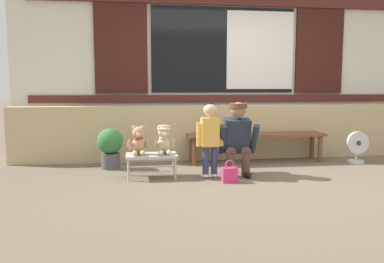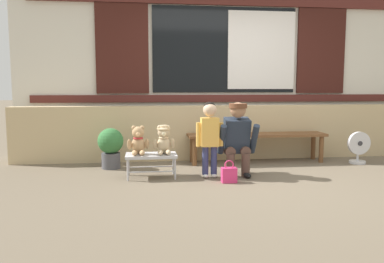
# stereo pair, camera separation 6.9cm
# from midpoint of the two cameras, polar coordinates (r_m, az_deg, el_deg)

# --- Properties ---
(ground_plane) EXTENTS (60.00, 60.00, 0.00)m
(ground_plane) POSITION_cam_midpoint_polar(r_m,az_deg,el_deg) (4.92, 9.54, -6.93)
(ground_plane) COLOR brown
(brick_low_wall) EXTENTS (6.68, 0.25, 0.85)m
(brick_low_wall) POSITION_cam_midpoint_polar(r_m,az_deg,el_deg) (6.21, 5.83, -0.08)
(brick_low_wall) COLOR tan
(brick_low_wall) RESTS_ON ground
(shop_facade) EXTENTS (6.82, 0.26, 3.32)m
(shop_facade) POSITION_cam_midpoint_polar(r_m,az_deg,el_deg) (6.69, 4.98, 11.12)
(shop_facade) COLOR silver
(shop_facade) RESTS_ON ground
(wooden_bench_long) EXTENTS (2.10, 0.40, 0.44)m
(wooden_bench_long) POSITION_cam_midpoint_polar(r_m,az_deg,el_deg) (5.95, 9.84, -0.94)
(wooden_bench_long) COLOR brown
(wooden_bench_long) RESTS_ON ground
(small_display_bench) EXTENTS (0.64, 0.36, 0.30)m
(small_display_bench) POSITION_cam_midpoint_polar(r_m,az_deg,el_deg) (4.92, -5.63, -3.71)
(small_display_bench) COLOR #BCBCC1
(small_display_bench) RESTS_ON ground
(teddy_bear_plain) EXTENTS (0.28, 0.26, 0.36)m
(teddy_bear_plain) POSITION_cam_midpoint_polar(r_m,az_deg,el_deg) (4.89, -7.53, -1.46)
(teddy_bear_plain) COLOR tan
(teddy_bear_plain) RESTS_ON small_display_bench
(teddy_bear_with_hat) EXTENTS (0.28, 0.27, 0.36)m
(teddy_bear_with_hat) POSITION_cam_midpoint_polar(r_m,az_deg,el_deg) (4.90, -3.79, -1.30)
(teddy_bear_with_hat) COLOR #CCB289
(teddy_bear_with_hat) RESTS_ON small_display_bench
(child_standing) EXTENTS (0.35, 0.18, 0.96)m
(child_standing) POSITION_cam_midpoint_polar(r_m,az_deg,el_deg) (4.86, 3.02, 0.07)
(child_standing) COLOR navy
(child_standing) RESTS_ON ground
(adult_crouching) EXTENTS (0.50, 0.49, 0.95)m
(adult_crouching) POSITION_cam_midpoint_polar(r_m,az_deg,el_deg) (5.04, 7.11, -1.02)
(adult_crouching) COLOR brown
(adult_crouching) RESTS_ON ground
(handbag_on_ground) EXTENTS (0.18, 0.11, 0.27)m
(handbag_on_ground) POSITION_cam_midpoint_polar(r_m,az_deg,el_deg) (4.70, 5.89, -6.32)
(handbag_on_ground) COLOR #E53370
(handbag_on_ground) RESTS_ON ground
(potted_plant) EXTENTS (0.36, 0.36, 0.57)m
(potted_plant) POSITION_cam_midpoint_polar(r_m,az_deg,el_deg) (5.54, -11.54, -2.06)
(potted_plant) COLOR #4C4C51
(potted_plant) RESTS_ON ground
(floor_fan) EXTENTS (0.34, 0.24, 0.48)m
(floor_fan) POSITION_cam_midpoint_polar(r_m,az_deg,el_deg) (6.30, 23.60, -2.22)
(floor_fan) COLOR silver
(floor_fan) RESTS_ON ground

